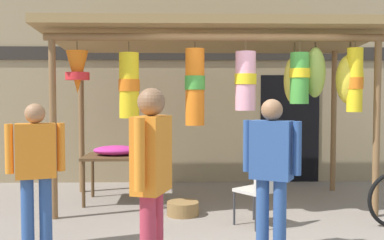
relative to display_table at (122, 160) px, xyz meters
name	(u,v)px	position (x,y,z in m)	size (l,w,h in m)	color
ground_plane	(244,219)	(1.71, -1.03, -0.64)	(30.00, 30.00, 0.00)	gray
shop_facade	(225,79)	(1.72, 1.70, 1.29)	(10.41, 0.29, 3.87)	#9E8966
market_stall_canopy	(220,51)	(1.45, -0.31, 1.62)	(4.75, 2.19, 2.63)	brown
display_table	(122,160)	(0.00, 0.00, 0.00)	(1.13, 0.78, 0.71)	brown
flower_heap_on_table	(117,150)	(-0.08, 0.01, 0.15)	(0.68, 0.48, 0.14)	#D13399
folding_chair	(260,186)	(1.85, -1.37, -0.13)	(0.56, 0.56, 0.84)	beige
wicker_basket_by_table	(183,208)	(0.92, -0.81, -0.55)	(0.43, 0.43, 0.18)	olive
vendor_in_orange	(271,164)	(1.79, -2.39, 0.29)	(0.53, 0.38, 1.58)	#2D5193
customer_foreground	(152,172)	(0.65, -3.20, 0.35)	(0.33, 0.57, 1.67)	#B23347
shopper_by_bananas	(36,164)	(-0.62, -2.13, 0.26)	(0.57, 0.33, 1.53)	#2D5193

